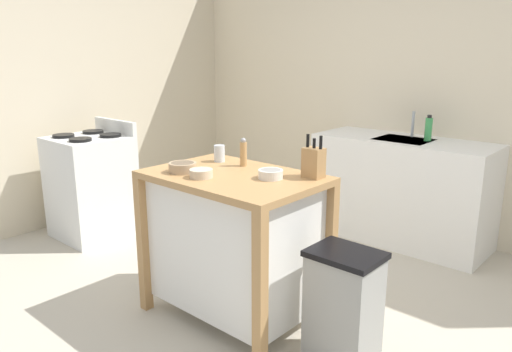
% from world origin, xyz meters
% --- Properties ---
extents(ground_plane, '(6.05, 6.05, 0.00)m').
position_xyz_m(ground_plane, '(0.00, 0.00, 0.00)').
color(ground_plane, '#BCB29E').
rests_on(ground_plane, ground).
extents(wall_back, '(5.05, 0.10, 2.60)m').
position_xyz_m(wall_back, '(0.00, 2.09, 1.30)').
color(wall_back, beige).
rests_on(wall_back, ground).
extents(wall_left, '(0.10, 2.69, 2.60)m').
position_xyz_m(wall_left, '(-2.53, 0.74, 1.30)').
color(wall_left, beige).
rests_on(wall_left, ground).
extents(kitchen_island, '(1.03, 0.69, 0.91)m').
position_xyz_m(kitchen_island, '(-0.07, -0.14, 0.51)').
color(kitchen_island, '#AD7F4C').
rests_on(kitchen_island, ground).
extents(knife_block, '(0.11, 0.09, 0.24)m').
position_xyz_m(knife_block, '(0.32, 0.11, 1.00)').
color(knife_block, '#AD7F4C').
rests_on(knife_block, kitchen_island).
extents(bowl_ceramic_wide, '(0.17, 0.17, 0.06)m').
position_xyz_m(bowl_ceramic_wide, '(-0.33, -0.30, 0.94)').
color(bowl_ceramic_wide, tan).
rests_on(bowl_ceramic_wide, kitchen_island).
extents(bowl_stoneware_deep, '(0.14, 0.14, 0.05)m').
position_xyz_m(bowl_stoneware_deep, '(0.15, -0.07, 0.94)').
color(bowl_stoneware_deep, silver).
rests_on(bowl_stoneware_deep, kitchen_island).
extents(bowl_ceramic_small, '(0.13, 0.13, 0.05)m').
position_xyz_m(bowl_ceramic_small, '(-0.15, -0.32, 0.94)').
color(bowl_ceramic_small, beige).
rests_on(bowl_ceramic_small, kitchen_island).
extents(drinking_cup, '(0.07, 0.07, 0.11)m').
position_xyz_m(drinking_cup, '(-0.37, 0.04, 0.97)').
color(drinking_cup, silver).
rests_on(drinking_cup, kitchen_island).
extents(pepper_grinder, '(0.04, 0.04, 0.18)m').
position_xyz_m(pepper_grinder, '(-0.17, 0.05, 1.00)').
color(pepper_grinder, tan).
rests_on(pepper_grinder, kitchen_island).
extents(trash_bin, '(0.36, 0.28, 0.63)m').
position_xyz_m(trash_bin, '(0.68, -0.11, 0.32)').
color(trash_bin, gray).
rests_on(trash_bin, ground).
extents(sink_counter, '(1.48, 0.60, 0.89)m').
position_xyz_m(sink_counter, '(0.11, 1.74, 0.45)').
color(sink_counter, white).
rests_on(sink_counter, ground).
extents(sink_faucet, '(0.02, 0.02, 0.22)m').
position_xyz_m(sink_faucet, '(0.11, 1.88, 1.00)').
color(sink_faucet, '#B7BCC1').
rests_on(sink_faucet, sink_counter).
extents(bottle_dish_soap, '(0.06, 0.06, 0.21)m').
position_xyz_m(bottle_dish_soap, '(0.29, 1.78, 0.99)').
color(bottle_dish_soap, green).
rests_on(bottle_dish_soap, sink_counter).
extents(stove, '(0.60, 0.60, 1.01)m').
position_xyz_m(stove, '(-1.98, 0.03, 0.45)').
color(stove, silver).
rests_on(stove, ground).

